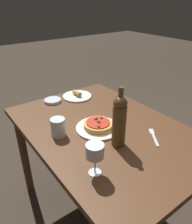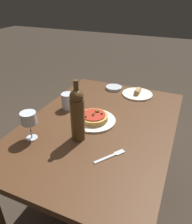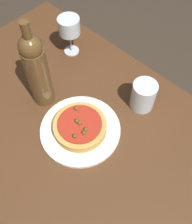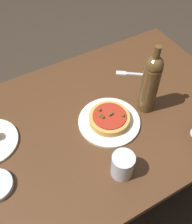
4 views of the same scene
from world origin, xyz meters
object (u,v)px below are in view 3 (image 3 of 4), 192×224
at_px(dinner_plate, 80,130).
at_px(pizza, 80,126).
at_px(water_cup, 143,96).
at_px(wine_glass, 69,27).
at_px(wine_bottle, 37,70).
at_px(dining_table, 72,151).

xyz_separation_m(dinner_plate, pizza, (-0.00, 0.00, 0.02)).
height_order(dinner_plate, water_cup, water_cup).
height_order(dinner_plate, wine_glass, wine_glass).
bearing_deg(water_cup, dinner_plate, 70.13).
xyz_separation_m(wine_bottle, water_cup, (-0.27, -0.22, -0.10)).
distance_m(wine_glass, water_cup, 0.37).
bearing_deg(water_cup, pizza, 70.16).
height_order(dinner_plate, pizza, pizza).
distance_m(dining_table, wine_glass, 0.46).
bearing_deg(dining_table, pizza, -97.78).
bearing_deg(pizza, wine_glass, -38.98).
relative_size(dining_table, wine_bottle, 3.70).
relative_size(pizza, wine_glass, 1.10).
bearing_deg(wine_glass, dinner_plate, 141.02).
bearing_deg(wine_glass, pizza, 141.02).
height_order(dining_table, dinner_plate, dinner_plate).
relative_size(wine_glass, wine_bottle, 0.48).
height_order(pizza, wine_bottle, wine_bottle).
distance_m(dining_table, dinner_plate, 0.12).
distance_m(dining_table, wine_bottle, 0.32).
bearing_deg(wine_bottle, dinner_plate, 178.45).
height_order(dining_table, water_cup, water_cup).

